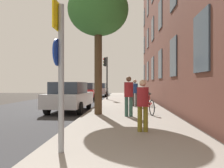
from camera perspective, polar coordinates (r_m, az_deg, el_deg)
ground_plane at (r=16.70m, az=-8.33°, el=-5.25°), size 41.80×41.80×0.00m
road_asphalt at (r=17.24m, az=-15.21°, el=-5.06°), size 7.00×38.00×0.01m
sidewalk at (r=16.37m, az=3.81°, el=-5.14°), size 4.20×38.00×0.12m
sign_post at (r=4.77m, az=-13.12°, el=4.95°), size 0.16×0.60×3.12m
traffic_light at (r=20.50m, az=-1.55°, el=3.48°), size 0.43×0.24×3.88m
tree_near at (r=11.04m, az=-3.53°, el=17.97°), size 2.84×2.84×6.10m
bicycle_0 at (r=10.64m, az=9.29°, el=-5.53°), size 0.50×1.62×0.99m
bicycle_1 at (r=14.58m, az=9.28°, el=-4.15°), size 0.42×1.65×0.91m
bicycle_2 at (r=16.50m, az=8.72°, el=-3.59°), size 0.42×1.71×0.96m
bicycle_3 at (r=18.27m, az=4.70°, el=-3.21°), size 0.42×1.67×0.98m
pedestrian_0 at (r=6.71m, az=7.84°, el=-4.55°), size 0.48×0.48×1.54m
pedestrian_1 at (r=9.76m, az=4.27°, el=-2.43°), size 0.48×0.48×1.74m
pedestrian_2 at (r=14.28m, az=5.83°, el=-1.78°), size 0.38×0.38×1.69m
car_0 at (r=12.59m, az=-10.70°, el=-3.13°), size 2.00×4.31×1.62m
car_1 at (r=21.36m, az=-6.47°, el=-1.83°), size 1.89×4.25×1.62m
car_2 at (r=27.58m, az=-3.15°, el=-1.41°), size 1.92×4.14×1.62m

